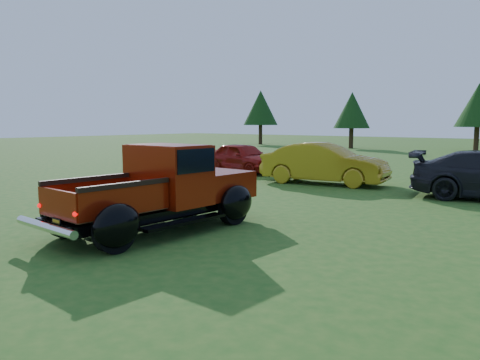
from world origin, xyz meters
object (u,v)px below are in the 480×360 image
Objects in this scene: tree_far_west at (261,108)px; tree_mid_left at (478,105)px; tree_west at (352,110)px; pickup_truck at (169,189)px; show_car_yellow at (324,163)px; show_car_red at (243,158)px.

tree_far_west is 19.03m from tree_mid_left.
tree_far_west reaches higher than tree_mid_left.
pickup_truck is at bearing -71.18° from tree_west.
show_car_yellow is at bearing -89.64° from tree_mid_left.
pickup_truck is at bearing -139.09° from show_car_red.
tree_west is at bearing -167.47° from tree_mid_left.
show_car_yellow is at bearing -93.68° from show_car_red.
show_car_red is 4.69m from show_car_yellow.
pickup_truck is 8.15m from show_car_yellow.
tree_west is 0.99× the size of pickup_truck.
show_car_red is at bearing 122.61° from pickup_truck.
tree_mid_left is (9.00, 2.00, 0.27)m from tree_west.
tree_far_west is at bearing 31.17° from show_car_yellow.
show_car_red is 0.87× the size of show_car_yellow.
pickup_truck reaches higher than show_car_red.
tree_west is 20.80m from show_car_red.
show_car_red is at bearing -77.13° from tree_west.
tree_mid_left is at bearing 12.53° from tree_west.
tree_mid_left is at bearing -9.14° from show_car_yellow.
tree_mid_left reaches higher than show_car_red.
pickup_truck is (10.02, -29.39, -2.30)m from tree_west.
tree_west is at bearing 13.76° from show_car_yellow.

